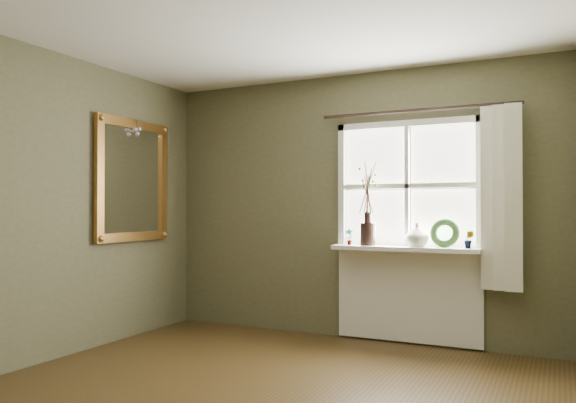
# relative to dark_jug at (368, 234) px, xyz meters

# --- Properties ---
(wall_back) EXTENTS (4.00, 0.10, 2.60)m
(wall_back) POSITION_rel_dark_jug_xyz_m (-0.20, 0.18, 0.27)
(wall_back) COLOR brown
(wall_back) RESTS_ON ground
(wall_left) EXTENTS (0.10, 4.50, 2.60)m
(wall_left) POSITION_rel_dark_jug_xyz_m (-2.25, -2.12, 0.27)
(wall_left) COLOR brown
(wall_left) RESTS_ON ground
(window_frame) EXTENTS (1.36, 0.06, 1.24)m
(window_frame) POSITION_rel_dark_jug_xyz_m (0.35, 0.11, 0.45)
(window_frame) COLOR white
(window_frame) RESTS_ON wall_back
(window_sill) EXTENTS (1.36, 0.26, 0.04)m
(window_sill) POSITION_rel_dark_jug_xyz_m (0.35, 0.00, -0.13)
(window_sill) COLOR white
(window_sill) RESTS_ON wall_back
(window_apron) EXTENTS (1.36, 0.04, 0.88)m
(window_apron) POSITION_rel_dark_jug_xyz_m (0.35, 0.11, -0.57)
(window_apron) COLOR white
(window_apron) RESTS_ON ground
(dark_jug) EXTENTS (0.19, 0.19, 0.22)m
(dark_jug) POSITION_rel_dark_jug_xyz_m (0.00, 0.00, 0.00)
(dark_jug) COLOR black
(dark_jug) RESTS_ON window_sill
(cream_vase) EXTENTS (0.22, 0.22, 0.22)m
(cream_vase) POSITION_rel_dark_jug_xyz_m (0.47, 0.00, 0.00)
(cream_vase) COLOR beige
(cream_vase) RESTS_ON window_sill
(wreath) EXTENTS (0.27, 0.13, 0.27)m
(wreath) POSITION_rel_dark_jug_xyz_m (0.71, 0.04, -0.01)
(wreath) COLOR #2C4C22
(wreath) RESTS_ON window_sill
(potted_plant_left) EXTENTS (0.10, 0.08, 0.16)m
(potted_plant_left) POSITION_rel_dark_jug_xyz_m (-0.19, 0.00, -0.03)
(potted_plant_left) COLOR #2C4C22
(potted_plant_left) RESTS_ON window_sill
(potted_plant_right) EXTENTS (0.09, 0.07, 0.16)m
(potted_plant_right) POSITION_rel_dark_jug_xyz_m (0.92, 0.00, -0.03)
(potted_plant_right) COLOR #2C4C22
(potted_plant_right) RESTS_ON window_sill
(curtain) EXTENTS (0.36, 0.12, 1.59)m
(curtain) POSITION_rel_dark_jug_xyz_m (1.19, 0.01, 0.34)
(curtain) COLOR beige
(curtain) RESTS_ON wall_back
(curtain_rod) EXTENTS (1.84, 0.03, 0.03)m
(curtain_rod) POSITION_rel_dark_jug_xyz_m (0.45, 0.05, 1.15)
(curtain_rod) COLOR black
(curtain_rod) RESTS_ON wall_back
(gilt_mirror) EXTENTS (0.10, 1.01, 1.20)m
(gilt_mirror) POSITION_rel_dark_jug_xyz_m (-2.16, -0.80, 0.53)
(gilt_mirror) COLOR white
(gilt_mirror) RESTS_ON wall_left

